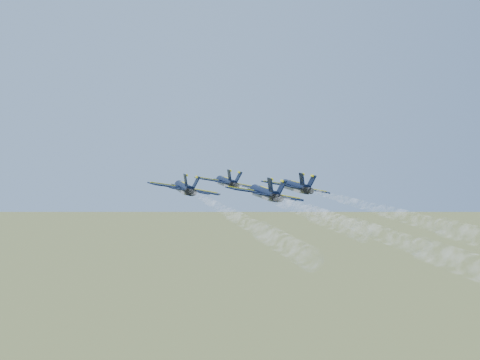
{
  "coord_description": "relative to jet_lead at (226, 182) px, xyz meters",
  "views": [
    {
      "loc": [
        -14.37,
        -114.02,
        101.18
      ],
      "look_at": [
        0.76,
        3.37,
        94.33
      ],
      "focal_mm": 55.0,
      "sensor_mm": 36.0,
      "label": 1
    }
  ],
  "objects": [
    {
      "name": "jet_slot",
      "position": [
        2.59,
        -26.06,
        0.0
      ],
      "size": [
        11.53,
        15.06,
        3.63
      ],
      "rotation": [
        0.0,
        0.18,
        0.1
      ],
      "color": "black"
    },
    {
      "name": "smoke_trail_slot",
      "position": [
        6.86,
        -69.54,
        0.03
      ],
      "size": [
        7.08,
        56.86,
        2.15
      ],
      "rotation": [
        0.0,
        0.18,
        0.1
      ],
      "color": "white"
    },
    {
      "name": "smoke_trail_left",
      "position": [
        -3.94,
        -57.56,
        0.03
      ],
      "size": [
        7.08,
        56.86,
        2.15
      ],
      "rotation": [
        0.0,
        0.18,
        0.1
      ],
      "color": "white"
    },
    {
      "name": "jet_right",
      "position": [
        9.76,
        -13.04,
        0.0
      ],
      "size": [
        11.53,
        15.06,
        3.63
      ],
      "rotation": [
        0.0,
        0.18,
        0.1
      ],
      "color": "black"
    },
    {
      "name": "smoke_trail_lead",
      "position": [
        4.26,
        -43.48,
        0.03
      ],
      "size": [
        7.08,
        56.86,
        2.15
      ],
      "rotation": [
        0.0,
        0.18,
        0.1
      ],
      "color": "white"
    },
    {
      "name": "jet_left",
      "position": [
        -8.2,
        -14.08,
        0.0
      ],
      "size": [
        11.53,
        15.06,
        3.63
      ],
      "rotation": [
        0.0,
        0.18,
        0.1
      ],
      "color": "black"
    },
    {
      "name": "smoke_trail_right",
      "position": [
        14.02,
        -56.52,
        0.03
      ],
      "size": [
        7.08,
        56.86,
        2.15
      ],
      "rotation": [
        0.0,
        0.18,
        0.1
      ],
      "color": "white"
    },
    {
      "name": "jet_lead",
      "position": [
        0.0,
        0.0,
        0.0
      ],
      "size": [
        11.53,
        15.06,
        3.63
      ],
      "rotation": [
        0.0,
        0.18,
        0.1
      ],
      "color": "black"
    }
  ]
}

